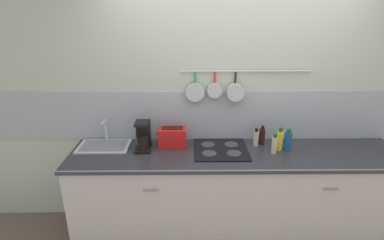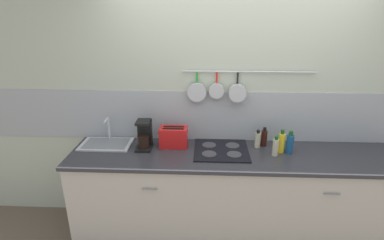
{
  "view_description": "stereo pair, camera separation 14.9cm",
  "coord_description": "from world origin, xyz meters",
  "px_view_note": "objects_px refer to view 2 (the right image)",
  "views": [
    {
      "loc": [
        -0.46,
        -2.57,
        2.23
      ],
      "look_at": [
        -0.43,
        0.0,
        1.28
      ],
      "focal_mm": 28.0,
      "sensor_mm": 36.0,
      "label": 1
    },
    {
      "loc": [
        -0.31,
        -2.57,
        2.23
      ],
      "look_at": [
        -0.43,
        0.0,
        1.28
      ],
      "focal_mm": 28.0,
      "sensor_mm": 36.0,
      "label": 2
    }
  ],
  "objects_px": {
    "bottle_dish_soap": "(275,147)",
    "bottle_olive_oil": "(290,143)",
    "coffee_maker": "(144,136)",
    "bottle_cooking_wine": "(258,140)",
    "toaster": "(174,137)",
    "bottle_hot_sauce": "(264,138)",
    "bottle_sesame_oil": "(281,142)"
  },
  "relations": [
    {
      "from": "bottle_cooking_wine",
      "to": "bottle_hot_sauce",
      "type": "height_order",
      "value": "bottle_hot_sauce"
    },
    {
      "from": "coffee_maker",
      "to": "bottle_cooking_wine",
      "type": "relative_size",
      "value": 1.55
    },
    {
      "from": "bottle_sesame_oil",
      "to": "bottle_olive_oil",
      "type": "xyz_separation_m",
      "value": [
        0.08,
        -0.01,
        -0.0
      ]
    },
    {
      "from": "bottle_olive_oil",
      "to": "coffee_maker",
      "type": "bearing_deg",
      "value": 177.7
    },
    {
      "from": "toaster",
      "to": "bottle_olive_oil",
      "type": "relative_size",
      "value": 1.31
    },
    {
      "from": "bottle_sesame_oil",
      "to": "toaster",
      "type": "bearing_deg",
      "value": 175.35
    },
    {
      "from": "coffee_maker",
      "to": "bottle_olive_oil",
      "type": "xyz_separation_m",
      "value": [
        1.41,
        -0.06,
        -0.02
      ]
    },
    {
      "from": "bottle_cooking_wine",
      "to": "bottle_olive_oil",
      "type": "height_order",
      "value": "bottle_olive_oil"
    },
    {
      "from": "toaster",
      "to": "bottle_hot_sauce",
      "type": "xyz_separation_m",
      "value": [
        0.9,
        0.05,
        -0.01
      ]
    },
    {
      "from": "coffee_maker",
      "to": "bottle_sesame_oil",
      "type": "relative_size",
      "value": 1.22
    },
    {
      "from": "bottle_sesame_oil",
      "to": "bottle_cooking_wine",
      "type": "bearing_deg",
      "value": 153.6
    },
    {
      "from": "bottle_cooking_wine",
      "to": "toaster",
      "type": "bearing_deg",
      "value": -178.74
    },
    {
      "from": "coffee_maker",
      "to": "toaster",
      "type": "relative_size",
      "value": 0.97
    },
    {
      "from": "toaster",
      "to": "bottle_dish_soap",
      "type": "xyz_separation_m",
      "value": [
        0.97,
        -0.15,
        -0.01
      ]
    },
    {
      "from": "coffee_maker",
      "to": "bottle_sesame_oil",
      "type": "distance_m",
      "value": 1.33
    },
    {
      "from": "bottle_hot_sauce",
      "to": "bottle_sesame_oil",
      "type": "relative_size",
      "value": 0.85
    },
    {
      "from": "toaster",
      "to": "bottle_hot_sauce",
      "type": "bearing_deg",
      "value": 3.46
    },
    {
      "from": "bottle_dish_soap",
      "to": "bottle_sesame_oil",
      "type": "relative_size",
      "value": 0.85
    },
    {
      "from": "coffee_maker",
      "to": "bottle_cooking_wine",
      "type": "xyz_separation_m",
      "value": [
        1.12,
        0.06,
        -0.04
      ]
    },
    {
      "from": "bottle_dish_soap",
      "to": "coffee_maker",
      "type": "bearing_deg",
      "value": 174.81
    },
    {
      "from": "toaster",
      "to": "bottle_hot_sauce",
      "type": "height_order",
      "value": "toaster"
    },
    {
      "from": "bottle_hot_sauce",
      "to": "bottle_dish_soap",
      "type": "distance_m",
      "value": 0.22
    },
    {
      "from": "toaster",
      "to": "bottle_sesame_oil",
      "type": "bearing_deg",
      "value": -4.65
    },
    {
      "from": "bottle_dish_soap",
      "to": "bottle_sesame_oil",
      "type": "bearing_deg",
      "value": 43.79
    },
    {
      "from": "bottle_dish_soap",
      "to": "bottle_olive_oil",
      "type": "height_order",
      "value": "bottle_olive_oil"
    },
    {
      "from": "toaster",
      "to": "bottle_hot_sauce",
      "type": "relative_size",
      "value": 1.48
    },
    {
      "from": "bottle_hot_sauce",
      "to": "bottle_olive_oil",
      "type": "height_order",
      "value": "bottle_olive_oil"
    },
    {
      "from": "toaster",
      "to": "bottle_dish_soap",
      "type": "height_order",
      "value": "toaster"
    },
    {
      "from": "bottle_cooking_wine",
      "to": "bottle_sesame_oil",
      "type": "height_order",
      "value": "bottle_sesame_oil"
    },
    {
      "from": "toaster",
      "to": "bottle_cooking_wine",
      "type": "bearing_deg",
      "value": 1.26
    },
    {
      "from": "bottle_hot_sauce",
      "to": "bottle_dish_soap",
      "type": "relative_size",
      "value": 1.0
    },
    {
      "from": "bottle_hot_sauce",
      "to": "bottle_sesame_oil",
      "type": "distance_m",
      "value": 0.2
    }
  ]
}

